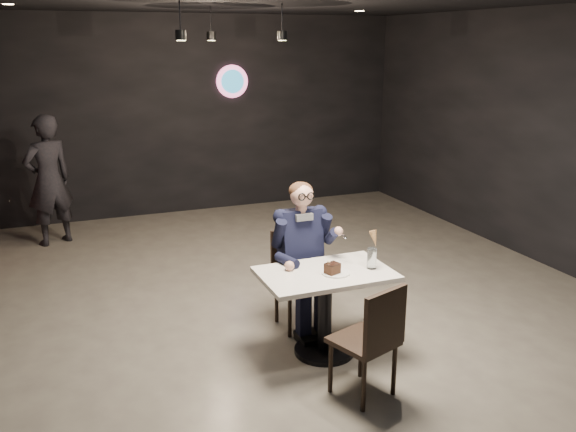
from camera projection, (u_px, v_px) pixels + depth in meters
name	position (u px, v px, depth m)	size (l,w,h in m)	color
floor	(292.00, 331.00, 5.69)	(9.00, 9.00, 0.00)	gray
wall_sign	(232.00, 81.00, 9.41)	(0.50, 0.06, 0.50)	pink
pendant_lights	(224.00, 15.00, 6.68)	(1.40, 1.20, 0.36)	black
main_table	(325.00, 313.00, 5.19)	(1.10, 0.70, 0.75)	white
chair_far	(300.00, 281.00, 5.66)	(0.42, 0.46, 0.92)	black
chair_near	(363.00, 339.00, 4.56)	(0.42, 0.46, 0.92)	black
seated_man	(300.00, 254.00, 5.59)	(0.60, 0.80, 1.44)	black
dessert_plate	(336.00, 273.00, 5.04)	(0.24, 0.24, 0.01)	white
cake_slice	(332.00, 269.00, 5.01)	(0.11, 0.09, 0.08)	black
mint_leaf	(337.00, 264.00, 5.00)	(0.06, 0.04, 0.01)	green
sundae_glass	(372.00, 258.00, 5.14)	(0.08, 0.08, 0.18)	silver
wafer_cone	(374.00, 239.00, 5.14)	(0.07, 0.07, 0.14)	tan
passerby	(49.00, 180.00, 7.92)	(0.63, 0.41, 1.71)	black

